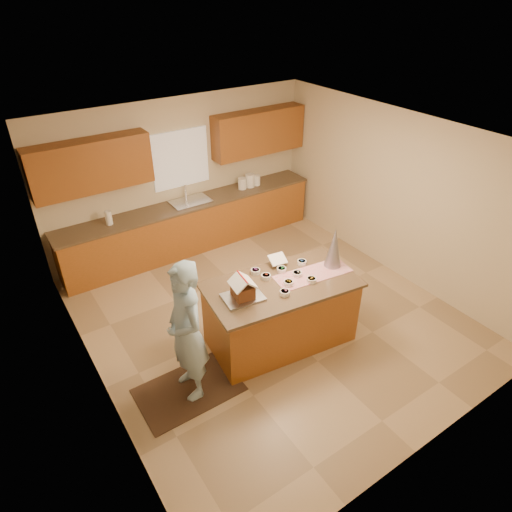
# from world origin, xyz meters

# --- Properties ---
(floor) EXTENTS (5.50, 5.50, 0.00)m
(floor) POSITION_xyz_m (0.00, 0.00, 0.00)
(floor) COLOR tan
(floor) RESTS_ON ground
(ceiling) EXTENTS (5.50, 5.50, 0.00)m
(ceiling) POSITION_xyz_m (0.00, 0.00, 2.70)
(ceiling) COLOR silver
(ceiling) RESTS_ON floor
(wall_back) EXTENTS (5.50, 5.50, 0.00)m
(wall_back) POSITION_xyz_m (0.00, 2.75, 1.35)
(wall_back) COLOR beige
(wall_back) RESTS_ON floor
(wall_front) EXTENTS (5.50, 5.50, 0.00)m
(wall_front) POSITION_xyz_m (0.00, -2.75, 1.35)
(wall_front) COLOR beige
(wall_front) RESTS_ON floor
(wall_left) EXTENTS (5.50, 5.50, 0.00)m
(wall_left) POSITION_xyz_m (-2.50, 0.00, 1.35)
(wall_left) COLOR beige
(wall_left) RESTS_ON floor
(wall_right) EXTENTS (5.50, 5.50, 0.00)m
(wall_right) POSITION_xyz_m (2.50, 0.00, 1.35)
(wall_right) COLOR beige
(wall_right) RESTS_ON floor
(stone_accent) EXTENTS (0.00, 2.50, 2.50)m
(stone_accent) POSITION_xyz_m (-2.48, -0.80, 1.25)
(stone_accent) COLOR gray
(stone_accent) RESTS_ON wall_left
(window_curtain) EXTENTS (1.05, 0.03, 1.00)m
(window_curtain) POSITION_xyz_m (0.00, 2.72, 1.65)
(window_curtain) COLOR white
(window_curtain) RESTS_ON wall_back
(back_counter_base) EXTENTS (4.80, 0.60, 0.88)m
(back_counter_base) POSITION_xyz_m (0.00, 2.45, 0.44)
(back_counter_base) COLOR #9C5220
(back_counter_base) RESTS_ON floor
(back_counter_top) EXTENTS (4.85, 0.63, 0.04)m
(back_counter_top) POSITION_xyz_m (0.00, 2.45, 0.90)
(back_counter_top) COLOR brown
(back_counter_top) RESTS_ON back_counter_base
(upper_cabinet_left) EXTENTS (1.85, 0.35, 0.80)m
(upper_cabinet_left) POSITION_xyz_m (-1.55, 2.57, 1.90)
(upper_cabinet_left) COLOR #965920
(upper_cabinet_left) RESTS_ON wall_back
(upper_cabinet_right) EXTENTS (1.85, 0.35, 0.80)m
(upper_cabinet_right) POSITION_xyz_m (1.55, 2.57, 1.90)
(upper_cabinet_right) COLOR #965920
(upper_cabinet_right) RESTS_ON wall_back
(sink) EXTENTS (0.70, 0.45, 0.12)m
(sink) POSITION_xyz_m (0.00, 2.45, 0.89)
(sink) COLOR silver
(sink) RESTS_ON back_counter_top
(faucet) EXTENTS (0.03, 0.03, 0.28)m
(faucet) POSITION_xyz_m (0.00, 2.63, 1.06)
(faucet) COLOR silver
(faucet) RESTS_ON back_counter_top
(island_base) EXTENTS (2.02, 1.19, 0.93)m
(island_base) POSITION_xyz_m (-0.17, -0.51, 0.47)
(island_base) COLOR #9C5220
(island_base) RESTS_ON floor
(island_top) EXTENTS (2.11, 1.28, 0.04)m
(island_top) POSITION_xyz_m (-0.17, -0.51, 0.96)
(island_top) COLOR brown
(island_top) RESTS_ON island_base
(table_runner) EXTENTS (1.10, 0.51, 0.01)m
(table_runner) POSITION_xyz_m (0.30, -0.57, 0.98)
(table_runner) COLOR #A80C26
(table_runner) RESTS_ON island_top
(baking_tray) EXTENTS (0.53, 0.42, 0.03)m
(baking_tray) POSITION_xyz_m (-0.76, -0.49, 0.99)
(baking_tray) COLOR silver
(baking_tray) RESTS_ON island_top
(cookbook) EXTENTS (0.25, 0.21, 0.10)m
(cookbook) POSITION_xyz_m (0.04, -0.13, 1.07)
(cookbook) COLOR white
(cookbook) RESTS_ON island_top
(tinsel_tree) EXTENTS (0.26, 0.26, 0.58)m
(tinsel_tree) POSITION_xyz_m (0.66, -0.56, 1.27)
(tinsel_tree) COLOR silver
(tinsel_tree) RESTS_ON island_top
(rug) EXTENTS (1.24, 0.81, 0.01)m
(rug) POSITION_xyz_m (-1.65, -0.62, 0.01)
(rug) COLOR black
(rug) RESTS_ON floor
(boy) EXTENTS (0.47, 0.69, 1.83)m
(boy) POSITION_xyz_m (-1.60, -0.62, 0.93)
(boy) COLOR #9FC8E3
(boy) RESTS_ON rug
(canister_a) EXTENTS (0.16, 0.16, 0.21)m
(canister_a) POSITION_xyz_m (1.09, 2.45, 1.03)
(canister_a) COLOR white
(canister_a) RESTS_ON back_counter_top
(canister_b) EXTENTS (0.18, 0.18, 0.25)m
(canister_b) POSITION_xyz_m (1.27, 2.45, 1.05)
(canister_b) COLOR white
(canister_b) RESTS_ON back_counter_top
(canister_c) EXTENTS (0.14, 0.14, 0.20)m
(canister_c) POSITION_xyz_m (1.43, 2.45, 1.02)
(canister_c) COLOR white
(canister_c) RESTS_ON back_counter_top
(paper_towel) EXTENTS (0.11, 0.11, 0.23)m
(paper_towel) POSITION_xyz_m (-1.47, 2.45, 1.04)
(paper_towel) COLOR white
(paper_towel) RESTS_ON back_counter_top
(gingerbread_house) EXTENTS (0.33, 0.33, 0.30)m
(gingerbread_house) POSITION_xyz_m (-0.76, -0.49, 1.11)
(gingerbread_house) COLOR brown
(gingerbread_house) RESTS_ON baking_tray
(candy_bowls) EXTENTS (0.78, 0.73, 0.06)m
(candy_bowls) POSITION_xyz_m (-0.05, -0.44, 1.01)
(candy_bowls) COLOR purple
(candy_bowls) RESTS_ON island_top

